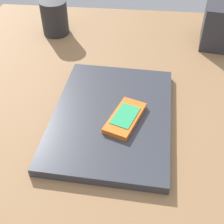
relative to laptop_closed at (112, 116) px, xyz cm
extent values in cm
cube|color=olive|center=(-4.83, 4.92, -2.42)|extent=(120.00, 80.00, 3.00)
cube|color=#33353D|center=(0.00, 0.00, 0.00)|extent=(34.16, 25.42, 1.83)
cube|color=orange|center=(-1.85, -2.83, 1.46)|extent=(11.79, 8.35, 1.09)
cube|color=#33A566|center=(-1.85, -2.83, 2.08)|extent=(7.58, 5.95, 0.14)
cylinder|color=#262628|center=(35.80, 20.62, 3.96)|extent=(7.69, 7.69, 9.75)
torus|color=#262628|center=(40.05, 20.62, 3.96)|extent=(6.36, 0.90, 6.36)
cube|color=#2D2D33|center=(34.51, -25.77, 4.86)|extent=(12.99, 9.88, 11.55)
camera|label=1|loc=(-45.16, -4.77, 42.30)|focal=48.09mm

